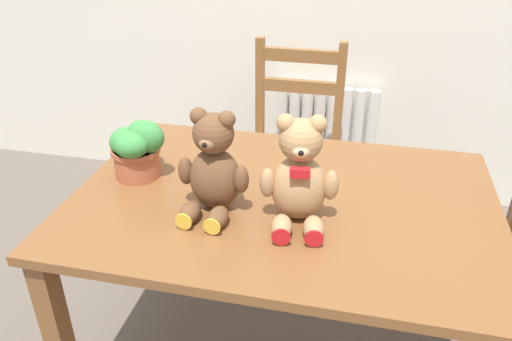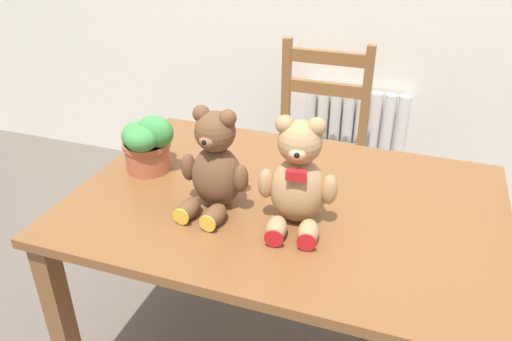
{
  "view_description": "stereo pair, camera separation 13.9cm",
  "coord_description": "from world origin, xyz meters",
  "px_view_note": "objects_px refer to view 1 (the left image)",
  "views": [
    {
      "loc": [
        0.21,
        -0.84,
        1.51
      ],
      "look_at": [
        -0.07,
        0.35,
        0.84
      ],
      "focal_mm": 35.0,
      "sensor_mm": 36.0,
      "label": 1
    },
    {
      "loc": [
        0.34,
        -0.8,
        1.51
      ],
      "look_at": [
        -0.07,
        0.35,
        0.84
      ],
      "focal_mm": 35.0,
      "sensor_mm": 36.0,
      "label": 2
    }
  ],
  "objects_px": {
    "wooden_chair_behind": "(293,147)",
    "potted_plant": "(136,148)",
    "teddy_bear_right": "(299,177)",
    "teddy_bear_left": "(213,168)"
  },
  "relations": [
    {
      "from": "teddy_bear_right",
      "to": "potted_plant",
      "type": "distance_m",
      "value": 0.56
    },
    {
      "from": "wooden_chair_behind",
      "to": "teddy_bear_left",
      "type": "bearing_deg",
      "value": 85.07
    },
    {
      "from": "teddy_bear_left",
      "to": "wooden_chair_behind",
      "type": "bearing_deg",
      "value": -90.81
    },
    {
      "from": "teddy_bear_right",
      "to": "teddy_bear_left",
      "type": "bearing_deg",
      "value": -8.44
    },
    {
      "from": "wooden_chair_behind",
      "to": "teddy_bear_right",
      "type": "xyz_separation_m",
      "value": [
        0.16,
        -0.97,
        0.39
      ]
    },
    {
      "from": "wooden_chair_behind",
      "to": "teddy_bear_right",
      "type": "height_order",
      "value": "teddy_bear_right"
    },
    {
      "from": "wooden_chair_behind",
      "to": "teddy_bear_left",
      "type": "xyz_separation_m",
      "value": [
        -0.08,
        -0.97,
        0.39
      ]
    },
    {
      "from": "teddy_bear_left",
      "to": "teddy_bear_right",
      "type": "relative_size",
      "value": 0.98
    },
    {
      "from": "teddy_bear_left",
      "to": "potted_plant",
      "type": "height_order",
      "value": "teddy_bear_left"
    },
    {
      "from": "wooden_chair_behind",
      "to": "potted_plant",
      "type": "height_order",
      "value": "wooden_chair_behind"
    }
  ]
}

